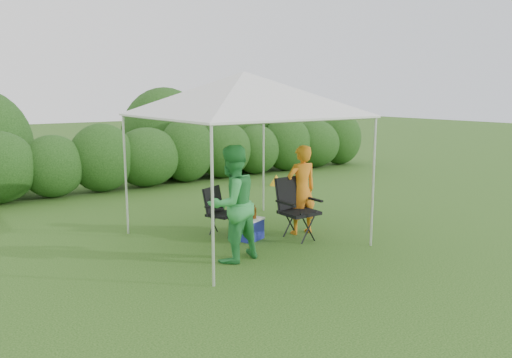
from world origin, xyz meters
TOP-DOWN VIEW (x-y plane):
  - ground at (0.00, 0.00)m, footprint 70.00×70.00m
  - hedge at (0.10, 6.00)m, footprint 16.97×1.53m
  - canopy at (0.00, 0.50)m, footprint 3.10×3.10m
  - chair_right at (0.78, 0.08)m, footprint 0.66×0.59m
  - chair_left at (-0.20, 1.02)m, footprint 0.64×0.62m
  - man at (1.03, 0.22)m, footprint 0.63×0.46m
  - woman at (-0.75, -0.29)m, footprint 0.94×0.79m
  - cooler at (0.07, 0.43)m, footprint 0.53×0.46m
  - bottle at (0.13, 0.39)m, footprint 0.06×0.06m
  - lawn_toy at (3.56, 4.07)m, footprint 0.59×0.49m

SIDE VIEW (x-z plane):
  - ground at x=0.00m, z-range 0.00..0.00m
  - lawn_toy at x=3.56m, z-range -0.01..0.29m
  - cooler at x=0.07m, z-range 0.00..0.37m
  - chair_left at x=-0.20m, z-range 0.06..0.90m
  - bottle at x=0.13m, z-range 0.37..0.61m
  - chair_right at x=0.78m, z-range 0.07..1.12m
  - man at x=1.03m, z-range 0.00..1.59m
  - hedge at x=0.10m, z-range -0.07..1.73m
  - woman at x=-0.75m, z-range 0.00..1.74m
  - canopy at x=0.00m, z-range 1.05..3.88m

